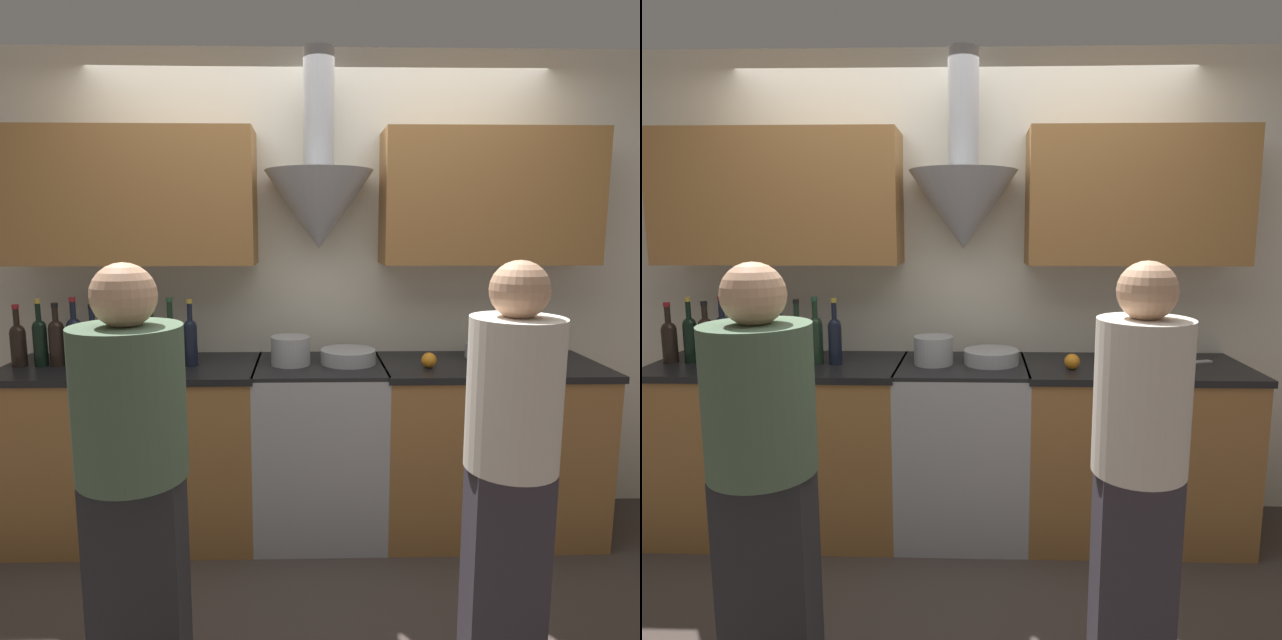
{
  "view_description": "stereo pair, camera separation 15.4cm",
  "coord_description": "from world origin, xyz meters",
  "views": [
    {
      "loc": [
        -0.07,
        -2.58,
        1.64
      ],
      "look_at": [
        0.0,
        0.26,
        1.18
      ],
      "focal_mm": 32.0,
      "sensor_mm": 36.0,
      "label": 1
    },
    {
      "loc": [
        0.08,
        -2.58,
        1.64
      ],
      "look_at": [
        0.0,
        0.26,
        1.18
      ],
      "focal_mm": 32.0,
      "sensor_mm": 36.0,
      "label": 2
    }
  ],
  "objects": [
    {
      "name": "person_foreground_right",
      "position": [
        0.62,
        -0.78,
        0.85
      ],
      "size": [
        0.31,
        0.31,
        1.54
      ],
      "color": "#38333D",
      "rests_on": "ground_plane"
    },
    {
      "name": "wine_bottle_8",
      "position": [
        -0.77,
        0.34,
        1.08
      ],
      "size": [
        0.07,
        0.07,
        0.36
      ],
      "color": "black",
      "rests_on": "counter_left"
    },
    {
      "name": "wine_bottle_6",
      "position": [
        -0.96,
        0.34,
        1.06
      ],
      "size": [
        0.07,
        0.07,
        0.31
      ],
      "color": "black",
      "rests_on": "counter_left"
    },
    {
      "name": "orange_fruit",
      "position": [
        0.56,
        0.26,
        0.97
      ],
      "size": [
        0.08,
        0.08,
        0.08
      ],
      "color": "orange",
      "rests_on": "counter_right"
    },
    {
      "name": "wine_bottle_4",
      "position": [
        -1.17,
        0.34,
        1.07
      ],
      "size": [
        0.08,
        0.08,
        0.32
      ],
      "color": "black",
      "rests_on": "counter_left"
    },
    {
      "name": "wall_back",
      "position": [
        -0.03,
        0.62,
        1.47
      ],
      "size": [
        8.4,
        0.58,
        2.6
      ],
      "color": "silver",
      "rests_on": "ground_plane"
    },
    {
      "name": "wine_bottle_3",
      "position": [
        -1.27,
        0.34,
        1.08
      ],
      "size": [
        0.08,
        0.08,
        0.36
      ],
      "color": "black",
      "rests_on": "counter_left"
    },
    {
      "name": "counter_right",
      "position": [
        0.91,
        0.36,
        0.47
      ],
      "size": [
        1.16,
        0.62,
        0.93
      ],
      "color": "#9E6B38",
      "rests_on": "ground_plane"
    },
    {
      "name": "wine_bottle_9",
      "position": [
        -0.67,
        0.33,
        1.07
      ],
      "size": [
        0.07,
        0.07,
        0.35
      ],
      "color": "black",
      "rests_on": "counter_left"
    },
    {
      "name": "counter_left",
      "position": [
        -0.99,
        0.36,
        0.47
      ],
      "size": [
        1.32,
        0.62,
        0.93
      ],
      "color": "#9E6B38",
      "rests_on": "ground_plane"
    },
    {
      "name": "wine_bottle_2",
      "position": [
        -1.36,
        0.35,
        1.07
      ],
      "size": [
        0.08,
        0.08,
        0.33
      ],
      "color": "black",
      "rests_on": "counter_left"
    },
    {
      "name": "saucepan",
      "position": [
        0.89,
        0.49,
        0.97
      ],
      "size": [
        0.16,
        0.16,
        0.08
      ],
      "color": "#A8AAAF",
      "rests_on": "counter_right"
    },
    {
      "name": "wine_bottle_0",
      "position": [
        -1.56,
        0.34,
        1.06
      ],
      "size": [
        0.08,
        0.08,
        0.32
      ],
      "color": "black",
      "rests_on": "counter_left"
    },
    {
      "name": "stock_pot",
      "position": [
        -0.15,
        0.35,
        1.01
      ],
      "size": [
        0.21,
        0.21,
        0.15
      ],
      "color": "#A8AAAF",
      "rests_on": "stove_range"
    },
    {
      "name": "chefs_knife",
      "position": [
        1.22,
        0.41,
        0.94
      ],
      "size": [
        0.23,
        0.09,
        0.01
      ],
      "rotation": [
        0.0,
        0.0,
        0.28
      ],
      "color": "silver",
      "rests_on": "counter_right"
    },
    {
      "name": "person_foreground_left",
      "position": [
        -0.66,
        -0.72,
        0.83
      ],
      "size": [
        0.37,
        0.37,
        1.53
      ],
      "color": "#28282D",
      "rests_on": "ground_plane"
    },
    {
      "name": "wine_bottle_1",
      "position": [
        -1.45,
        0.35,
        1.07
      ],
      "size": [
        0.07,
        0.07,
        0.35
      ],
      "color": "black",
      "rests_on": "counter_left"
    },
    {
      "name": "ground_plane",
      "position": [
        0.0,
        0.0,
        0.0
      ],
      "size": [
        12.0,
        12.0,
        0.0
      ],
      "primitive_type": "plane",
      "color": "#423833"
    },
    {
      "name": "wine_bottle_7",
      "position": [
        -0.87,
        0.35,
        1.07
      ],
      "size": [
        0.07,
        0.07,
        0.34
      ],
      "color": "black",
      "rests_on": "counter_left"
    },
    {
      "name": "wine_bottle_5",
      "position": [
        -1.07,
        0.35,
        1.07
      ],
      "size": [
        0.08,
        0.08,
        0.34
      ],
      "color": "black",
      "rests_on": "counter_left"
    },
    {
      "name": "stove_range",
      "position": [
        0.0,
        0.36,
        0.47
      ],
      "size": [
        0.68,
        0.6,
        0.93
      ],
      "color": "#A8AAAF",
      "rests_on": "ground_plane"
    },
    {
      "name": "mixing_bowl",
      "position": [
        0.15,
        0.37,
        0.97
      ],
      "size": [
        0.29,
        0.29,
        0.07
      ],
      "color": "#A8AAAF",
      "rests_on": "stove_range"
    }
  ]
}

